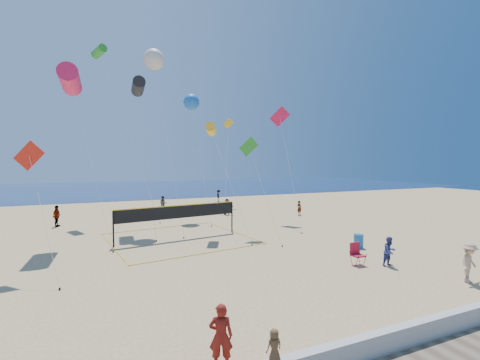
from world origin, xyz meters
name	(u,v)px	position (x,y,z in m)	size (l,w,h in m)	color
ground	(293,312)	(0.00, 0.00, 0.00)	(120.00, 120.00, 0.00)	tan
ocean	(134,188)	(0.00, 62.00, 0.01)	(140.00, 50.00, 0.03)	navy
seawall	(355,350)	(0.00, -3.00, 0.30)	(32.00, 0.30, 0.60)	#B2B2AD
woman	(221,336)	(-3.36, -1.89, 0.84)	(0.61, 0.40, 1.68)	maroon
toddler	(274,346)	(-2.48, -3.06, 1.00)	(0.39, 0.25, 0.80)	brown
bystander_a	(390,251)	(7.25, 2.40, 0.75)	(0.73, 0.57, 1.49)	navy
bystander_b	(470,263)	(8.59, -0.64, 0.87)	(1.13, 0.65, 1.75)	tan
far_person_0	(57,216)	(-9.61, 20.56, 0.88)	(1.03, 0.43, 1.76)	gray
far_person_1	(227,207)	(5.44, 20.84, 0.80)	(1.49, 0.47, 1.61)	gray
far_person_2	(299,208)	(12.00, 17.69, 0.73)	(0.53, 0.35, 1.46)	gray
far_person_3	(163,204)	(-0.13, 25.50, 0.83)	(0.81, 0.63, 1.66)	gray
far_person_4	(219,196)	(8.44, 31.96, 0.77)	(1.00, 0.57, 1.54)	gray
camp_chair	(357,252)	(5.88, 3.24, 0.63)	(0.63, 0.77, 1.24)	#AB132A
trash_barrel	(359,241)	(8.36, 5.72, 0.42)	(0.57, 0.57, 0.85)	#1A61AB
volleyball_net	(179,216)	(-1.30, 12.46, 1.59)	(9.92, 9.79, 2.33)	black
kite_0	(70,80)	(-7.90, 14.71, 10.69)	(3.02, 5.71, 11.51)	#D11C4E
kite_1	(138,87)	(-3.27, 18.05, 11.40)	(1.02, 7.05, 12.05)	black
kite_2	(211,129)	(1.29, 13.11, 7.68)	(1.97, 5.26, 8.15)	yellow
kite_3	(31,162)	(-9.18, 8.55, 5.26)	(2.24, 3.60, 6.30)	red
kite_4	(250,151)	(3.84, 11.81, 6.07)	(1.52, 4.45, 7.18)	#299227
kite_5	(281,121)	(9.05, 16.43, 9.09)	(2.58, 6.85, 10.48)	#DB1844
kite_6	(154,59)	(-2.01, 18.02, 13.71)	(2.21, 6.83, 14.56)	silver
kite_7	(191,102)	(1.94, 21.22, 11.10)	(1.97, 6.79, 11.87)	blue
kite_8	(99,52)	(-6.13, 23.65, 15.54)	(5.34, 6.06, 16.09)	#299227
kite_9	(228,130)	(8.22, 27.66, 9.26)	(3.57, 6.83, 10.83)	yellow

